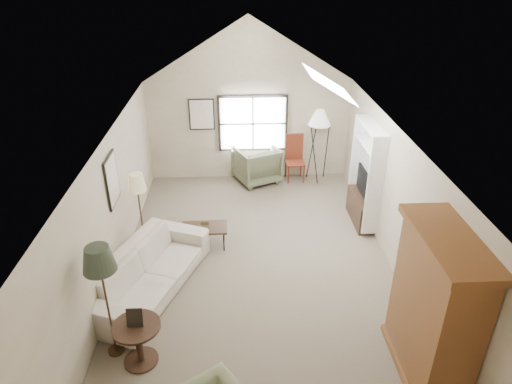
{
  "coord_description": "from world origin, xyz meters",
  "views": [
    {
      "loc": [
        -0.36,
        -6.8,
        5.18
      ],
      "look_at": [
        0.0,
        0.4,
        1.4
      ],
      "focal_mm": 32.0,
      "sensor_mm": 36.0,
      "label": 1
    }
  ],
  "objects_px": {
    "sofa": "(149,270)",
    "side_chair": "(295,159)",
    "side_table": "(139,343)",
    "coffee_table": "(205,237)",
    "armoire": "(435,309)",
    "armchair_far": "(257,164)"
  },
  "relations": [
    {
      "from": "sofa",
      "to": "side_chair",
      "type": "relative_size",
      "value": 2.28
    },
    {
      "from": "side_chair",
      "to": "side_table",
      "type": "bearing_deg",
      "value": -120.24
    },
    {
      "from": "side_table",
      "to": "side_chair",
      "type": "relative_size",
      "value": 0.57
    },
    {
      "from": "side_chair",
      "to": "coffee_table",
      "type": "bearing_deg",
      "value": -129.76
    },
    {
      "from": "armoire",
      "to": "armchair_far",
      "type": "bearing_deg",
      "value": 108.14
    },
    {
      "from": "armoire",
      "to": "sofa",
      "type": "distance_m",
      "value": 4.54
    },
    {
      "from": "armoire",
      "to": "side_chair",
      "type": "height_order",
      "value": "armoire"
    },
    {
      "from": "side_table",
      "to": "side_chair",
      "type": "height_order",
      "value": "side_chair"
    },
    {
      "from": "side_chair",
      "to": "armchair_far",
      "type": "bearing_deg",
      "value": 176.68
    },
    {
      "from": "armchair_far",
      "to": "side_table",
      "type": "height_order",
      "value": "armchair_far"
    },
    {
      "from": "armchair_far",
      "to": "side_chair",
      "type": "bearing_deg",
      "value": 156.88
    },
    {
      "from": "armchair_far",
      "to": "side_chair",
      "type": "height_order",
      "value": "side_chair"
    },
    {
      "from": "armoire",
      "to": "side_chair",
      "type": "bearing_deg",
      "value": 99.52
    },
    {
      "from": "armchair_far",
      "to": "side_chair",
      "type": "relative_size",
      "value": 0.87
    },
    {
      "from": "coffee_table",
      "to": "side_chair",
      "type": "xyz_separation_m",
      "value": [
        2.15,
        2.91,
        0.36
      ]
    },
    {
      "from": "armchair_far",
      "to": "side_chair",
      "type": "xyz_separation_m",
      "value": [
        0.98,
        0.0,
        0.13
      ]
    },
    {
      "from": "sofa",
      "to": "armchair_far",
      "type": "height_order",
      "value": "armchair_far"
    },
    {
      "from": "armoire",
      "to": "armchair_far",
      "type": "distance_m",
      "value": 6.45
    },
    {
      "from": "side_table",
      "to": "side_chair",
      "type": "bearing_deg",
      "value": 63.08
    },
    {
      "from": "armchair_far",
      "to": "armoire",
      "type": "bearing_deg",
      "value": 85.02
    },
    {
      "from": "armoire",
      "to": "armchair_far",
      "type": "relative_size",
      "value": 2.16
    },
    {
      "from": "sofa",
      "to": "coffee_table",
      "type": "xyz_separation_m",
      "value": [
        0.88,
        1.25,
        -0.17
      ]
    }
  ]
}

